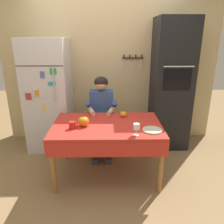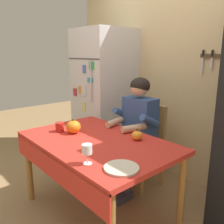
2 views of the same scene
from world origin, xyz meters
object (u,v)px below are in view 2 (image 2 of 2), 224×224
object	(u,v)px
serving_tray	(121,168)
seated_person	(135,125)
wine_glass	(87,150)
refrigerator	(104,97)
dining_table	(95,149)
pumpkin_medium	(137,135)
pumpkin_large	(73,127)
chair_behind_person	(146,141)
coffee_mug	(60,127)

from	to	relation	value
serving_tray	seated_person	bearing A→B (deg)	128.54
wine_glass	serving_tray	xyz separation A→B (m)	(0.21, 0.13, -0.09)
refrigerator	dining_table	distance (m)	1.32
pumpkin_medium	seated_person	bearing A→B (deg)	135.57
pumpkin_large	wine_glass	bearing A→B (deg)	-24.30
pumpkin_medium	wine_glass	bearing A→B (deg)	-80.34
seated_person	wine_glass	xyz separation A→B (m)	(0.42, -0.92, 0.11)
pumpkin_large	serving_tray	xyz separation A→B (m)	(0.84, -0.16, -0.05)
chair_behind_person	pumpkin_large	bearing A→B (deg)	-104.04
pumpkin_large	serving_tray	bearing A→B (deg)	-10.68
chair_behind_person	serving_tray	world-z (taller)	chair_behind_person
dining_table	refrigerator	bearing A→B (deg)	137.09
dining_table	chair_behind_person	distance (m)	0.81
seated_person	serving_tray	xyz separation A→B (m)	(0.64, -0.80, 0.01)
pumpkin_medium	serving_tray	world-z (taller)	pumpkin_medium
dining_table	coffee_mug	size ratio (longest dim) A/B	12.61
dining_table	seated_person	distance (m)	0.62
pumpkin_large	pumpkin_medium	xyz separation A→B (m)	(0.53, 0.33, -0.02)
wine_glass	pumpkin_large	bearing A→B (deg)	155.70
refrigerator	pumpkin_medium	world-z (taller)	refrigerator
pumpkin_medium	chair_behind_person	bearing A→B (deg)	122.48
seated_person	pumpkin_medium	xyz separation A→B (m)	(0.32, -0.31, 0.04)
refrigerator	wine_glass	bearing A→B (deg)	-43.10
refrigerator	wine_glass	xyz separation A→B (m)	(1.29, -1.20, -0.06)
refrigerator	chair_behind_person	distance (m)	0.95
dining_table	pumpkin_large	distance (m)	0.33
chair_behind_person	serving_tray	xyz separation A→B (m)	(0.64, -0.99, 0.24)
refrigerator	chair_behind_person	world-z (taller)	refrigerator
chair_behind_person	pumpkin_medium	xyz separation A→B (m)	(0.32, -0.50, 0.27)
refrigerator	seated_person	distance (m)	0.92
coffee_mug	wine_glass	size ratio (longest dim) A/B	0.77
coffee_mug	pumpkin_large	distance (m)	0.15
coffee_mug	pumpkin_medium	size ratio (longest dim) A/B	1.07
dining_table	seated_person	size ratio (longest dim) A/B	1.12
seated_person	pumpkin_medium	bearing A→B (deg)	-44.43
wine_glass	serving_tray	distance (m)	0.26
seated_person	pumpkin_medium	distance (m)	0.45
dining_table	wine_glass	size ratio (longest dim) A/B	9.70
seated_person	coffee_mug	bearing A→B (deg)	-115.17
pumpkin_large	coffee_mug	bearing A→B (deg)	-149.72
dining_table	seated_person	world-z (taller)	seated_person
refrigerator	coffee_mug	world-z (taller)	refrigerator
chair_behind_person	pumpkin_large	xyz separation A→B (m)	(-0.21, -0.83, 0.29)
refrigerator	chair_behind_person	xyz separation A→B (m)	(0.86, -0.09, -0.39)
chair_behind_person	pumpkin_medium	bearing A→B (deg)	-57.52
seated_person	pumpkin_large	world-z (taller)	seated_person
pumpkin_large	chair_behind_person	bearing A→B (deg)	75.96
refrigerator	seated_person	bearing A→B (deg)	-17.94
pumpkin_large	pumpkin_medium	size ratio (longest dim) A/B	1.41
coffee_mug	serving_tray	distance (m)	0.98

